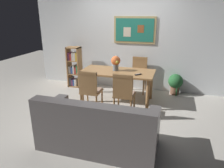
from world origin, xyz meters
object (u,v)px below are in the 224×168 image
leather_couch (98,129)px  bookshelf (74,68)px  dining_chair_far_right (139,72)px  dining_chair_near_left (90,88)px  flower_vase (116,62)px  dining_table (117,75)px  tv_remote (138,74)px  dining_chair_near_right (124,92)px  potted_ivy (175,83)px

leather_couch → bookshelf: bearing=122.7°
dining_chair_far_right → dining_chair_near_left: bearing=-116.4°
dining_chair_near_left → leather_couch: dining_chair_near_left is taller
flower_vase → dining_table: bearing=-28.3°
dining_chair_far_right → tv_remote: dining_chair_far_right is taller
dining_chair_far_right → dining_chair_near_right: same height
bookshelf → leather_couch: bearing=-57.3°
dining_table → leather_couch: (0.20, -1.87, -0.32)m
dining_chair_near_left → leather_couch: size_ratio=0.51×
dining_table → dining_chair_near_left: size_ratio=1.84×
dining_chair_far_right → bookshelf: bookshelf is taller
dining_chair_far_right → tv_remote: 0.95m
dining_table → dining_chair_far_right: bearing=62.9°
dining_table → dining_chair_near_left: 0.86m
leather_couch → flower_vase: flower_vase is taller
dining_chair_near_right → leather_couch: 1.14m
dining_chair_near_right → potted_ivy: (0.98, 1.57, -0.23)m
dining_table → bookshelf: bookshelf is taller
dining_table → flower_vase: size_ratio=4.87×
dining_chair_near_left → dining_chair_near_right: bearing=0.4°
dining_chair_near_right → flower_vase: 0.96m
tv_remote → bookshelf: bearing=156.9°
dining_chair_near_right → dining_chair_near_left: (-0.71, -0.00, 0.00)m
dining_chair_near_left → dining_table: bearing=64.3°
dining_chair_far_right → leather_couch: bearing=-94.0°
dining_chair_near_right → tv_remote: 0.65m
leather_couch → potted_ivy: 2.90m
flower_vase → dining_chair_near_right: bearing=-64.1°
dining_chair_near_left → flower_vase: (0.32, 0.80, 0.39)m
dining_chair_far_right → potted_ivy: (0.94, 0.06, -0.23)m
dining_chair_far_right → flower_vase: 0.92m
dining_chair_near_left → flower_vase: 0.95m
dining_table → potted_ivy: bearing=31.4°
dining_table → bookshelf: bearing=155.5°
dining_chair_near_right → flower_vase: flower_vase is taller
bookshelf → potted_ivy: 2.75m
flower_vase → leather_couch: bearing=-82.6°
leather_couch → tv_remote: leather_couch is taller
dining_table → potted_ivy: (1.32, 0.80, -0.33)m
dining_table → leather_couch: 1.91m
dining_chair_near_right → flower_vase: bearing=115.9°
dining_table → dining_chair_near_left: (-0.37, -0.77, -0.10)m
dining_chair_near_right → dining_chair_near_left: size_ratio=1.00×
tv_remote → dining_chair_near_left: bearing=-146.0°
flower_vase → tv_remote: flower_vase is taller
dining_chair_near_right → leather_couch: dining_chair_near_right is taller
dining_chair_far_right → leather_couch: (-0.18, -2.62, -0.22)m
dining_chair_near_left → potted_ivy: 2.32m
bookshelf → dining_chair_far_right: bearing=3.2°
potted_ivy → tv_remote: 1.34m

